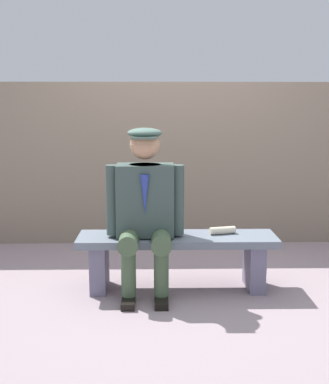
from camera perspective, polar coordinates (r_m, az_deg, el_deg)
name	(u,v)px	position (r m, az deg, el deg)	size (l,w,h in m)	color
ground_plane	(177,288)	(4.05, 1.44, -11.04)	(30.00, 30.00, 0.00)	gray
bench	(177,252)	(3.95, 1.46, -6.89)	(1.57, 0.40, 0.44)	slate
seated_man	(145,204)	(3.80, -2.25, -1.43)	(0.61, 0.58, 1.29)	#374843
rolled_magazine	(222,230)	(3.98, 6.69, -4.42)	(0.06, 0.06, 0.21)	beige
stadium_wall	(171,163)	(5.27, 0.80, 3.34)	(12.00, 0.24, 1.69)	#7E6F5D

